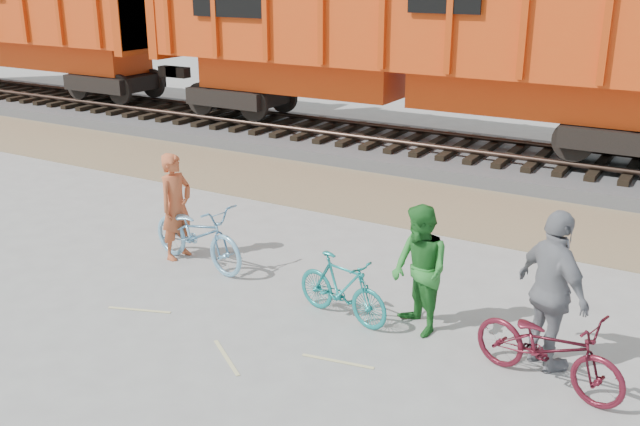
# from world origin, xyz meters

# --- Properties ---
(ground) EXTENTS (120.00, 120.00, 0.00)m
(ground) POSITION_xyz_m (0.00, 0.00, 0.00)
(ground) COLOR #9E9E99
(ground) RESTS_ON ground
(gravel_strip) EXTENTS (120.00, 3.00, 0.02)m
(gravel_strip) POSITION_xyz_m (0.00, 5.50, 0.01)
(gravel_strip) COLOR #937A5B
(gravel_strip) RESTS_ON ground
(ballast_bed) EXTENTS (120.00, 4.00, 0.30)m
(ballast_bed) POSITION_xyz_m (0.00, 9.00, 0.15)
(ballast_bed) COLOR slate
(ballast_bed) RESTS_ON ground
(track) EXTENTS (120.00, 2.60, 0.24)m
(track) POSITION_xyz_m (0.00, 9.00, 0.47)
(track) COLOR black
(track) RESTS_ON ballast_bed
(hopper_car_left) EXTENTS (14.00, 3.13, 4.65)m
(hopper_car_left) POSITION_xyz_m (-16.38, 9.00, 3.01)
(hopper_car_left) COLOR black
(hopper_car_left) RESTS_ON track
(hopper_car_center) EXTENTS (14.00, 3.13, 4.65)m
(hopper_car_center) POSITION_xyz_m (-1.38, 9.00, 3.01)
(hopper_car_center) COLOR black
(hopper_car_center) RESTS_ON track
(bicycle_blue) EXTENTS (2.08, 1.04, 1.04)m
(bicycle_blue) POSITION_xyz_m (-1.31, 0.86, 0.52)
(bicycle_blue) COLOR #77B0D3
(bicycle_blue) RESTS_ON ground
(bicycle_teal) EXTENTS (1.54, 0.71, 0.89)m
(bicycle_teal) POSITION_xyz_m (1.50, 0.40, 0.45)
(bicycle_teal) COLOR #1A807F
(bicycle_teal) RESTS_ON ground
(bicycle_maroon) EXTENTS (1.88, 1.06, 0.94)m
(bicycle_maroon) POSITION_xyz_m (4.24, 0.15, 0.47)
(bicycle_maroon) COLOR #551320
(bicycle_maroon) RESTS_ON ground
(person_solo) EXTENTS (0.45, 0.65, 1.72)m
(person_solo) POSITION_xyz_m (-1.81, 0.96, 0.86)
(person_solo) COLOR #BA552F
(person_solo) RESTS_ON ground
(person_man) EXTENTS (1.04, 1.01, 1.68)m
(person_man) POSITION_xyz_m (2.50, 0.60, 0.84)
(person_man) COLOR #26772B
(person_man) RESTS_ON ground
(person_woman) EXTENTS (1.18, 1.07, 1.93)m
(person_woman) POSITION_xyz_m (4.14, 0.55, 0.96)
(person_woman) COLOR gray
(person_woman) RESTS_ON ground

